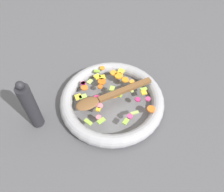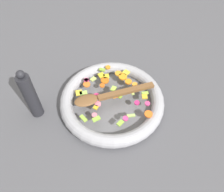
{
  "view_description": "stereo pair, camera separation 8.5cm",
  "coord_description": "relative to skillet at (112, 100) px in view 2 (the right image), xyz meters",
  "views": [
    {
      "loc": [
        0.2,
        0.48,
        0.71
      ],
      "look_at": [
        0.0,
        0.0,
        0.05
      ],
      "focal_mm": 35.0,
      "sensor_mm": 36.0,
      "label": 1
    },
    {
      "loc": [
        0.12,
        0.51,
        0.71
      ],
      "look_at": [
        0.0,
        0.0,
        0.05
      ],
      "focal_mm": 35.0,
      "sensor_mm": 36.0,
      "label": 2
    }
  ],
  "objects": [
    {
      "name": "chopped_vegetables",
      "position": [
        -0.01,
        -0.03,
        0.03
      ],
      "size": [
        0.28,
        0.31,
        0.01
      ],
      "color": "orange",
      "rests_on": "skillet"
    },
    {
      "name": "skillet",
      "position": [
        0.0,
        0.0,
        0.0
      ],
      "size": [
        0.41,
        0.41,
        0.05
      ],
      "color": "slate",
      "rests_on": "ground_plane"
    },
    {
      "name": "ground_plane",
      "position": [
        0.0,
        0.0,
        -0.02
      ],
      "size": [
        4.0,
        4.0,
        0.0
      ],
      "primitive_type": "plane",
      "color": "#4C4C51"
    },
    {
      "name": "wooden_spoon",
      "position": [
        0.02,
        0.0,
        0.04
      ],
      "size": [
        0.32,
        0.06,
        0.01
      ],
      "color": "brown",
      "rests_on": "chopped_vegetables"
    },
    {
      "name": "pepper_mill",
      "position": [
        0.29,
        -0.02,
        0.08
      ],
      "size": [
        0.05,
        0.05,
        0.23
      ],
      "color": "#232328",
      "rests_on": "ground_plane"
    }
  ]
}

